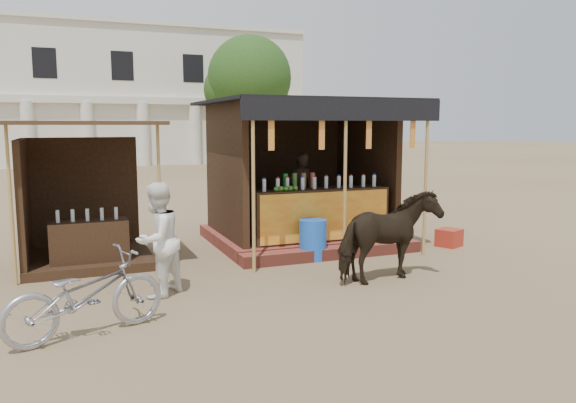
{
  "coord_description": "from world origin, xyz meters",
  "views": [
    {
      "loc": [
        -3.32,
        -6.69,
        2.32
      ],
      "look_at": [
        0.0,
        1.6,
        1.1
      ],
      "focal_mm": 35.0,
      "sensor_mm": 36.0,
      "label": 1
    }
  ],
  "objects": [
    {
      "name": "tree",
      "position": [
        5.81,
        22.14,
        4.63
      ],
      "size": [
        4.5,
        4.4,
        7.0
      ],
      "color": "#382314",
      "rests_on": "ground"
    },
    {
      "name": "main_stall",
      "position": [
        1.0,
        3.36,
        1.02
      ],
      "size": [
        3.6,
        3.61,
        2.78
      ],
      "color": "brown",
      "rests_on": "ground"
    },
    {
      "name": "secondary_stall",
      "position": [
        -3.17,
        3.24,
        0.85
      ],
      "size": [
        2.4,
        2.4,
        2.38
      ],
      "color": "#362413",
      "rests_on": "ground"
    },
    {
      "name": "cow",
      "position": [
        1.09,
        0.32,
        0.68
      ],
      "size": [
        1.72,
        1.03,
        1.36
      ],
      "primitive_type": "imported",
      "rotation": [
        0.0,
        0.0,
        1.77
      ],
      "color": "black",
      "rests_on": "ground"
    },
    {
      "name": "motorbike",
      "position": [
        -3.17,
        -0.33,
        0.47
      ],
      "size": [
        1.89,
        1.16,
        0.94
      ],
      "primitive_type": "imported",
      "rotation": [
        0.0,
        0.0,
        1.89
      ],
      "color": "#9E9DA6",
      "rests_on": "ground"
    },
    {
      "name": "cooler",
      "position": [
        2.48,
        2.6,
        0.23
      ],
      "size": [
        0.72,
        0.57,
        0.46
      ],
      "color": "#1B7A22",
      "rests_on": "ground"
    },
    {
      "name": "background_building",
      "position": [
        -2.0,
        29.94,
        3.98
      ],
      "size": [
        26.0,
        7.45,
        8.18
      ],
      "color": "silver",
      "rests_on": "ground"
    },
    {
      "name": "bystander",
      "position": [
        -2.2,
        0.88,
        0.78
      ],
      "size": [
        0.96,
        0.95,
        1.56
      ],
      "primitive_type": "imported",
      "rotation": [
        0.0,
        0.0,
        3.89
      ],
      "color": "white",
      "rests_on": "ground"
    },
    {
      "name": "blue_barrel",
      "position": [
        0.62,
        2.0,
        0.35
      ],
      "size": [
        0.48,
        0.48,
        0.7
      ],
      "primitive_type": "cylinder",
      "rotation": [
        0.0,
        0.0,
        0.0
      ],
      "color": "blue",
      "rests_on": "ground"
    },
    {
      "name": "red_crate",
      "position": [
        3.51,
        2.0,
        0.17
      ],
      "size": [
        0.54,
        0.54,
        0.33
      ],
      "primitive_type": "cube",
      "rotation": [
        0.0,
        0.0,
        0.43
      ],
      "color": "#A62A1B",
      "rests_on": "ground"
    },
    {
      "name": "ground",
      "position": [
        0.0,
        0.0,
        0.0
      ],
      "size": [
        120.0,
        120.0,
        0.0
      ],
      "primitive_type": "plane",
      "color": "#846B4C",
      "rests_on": "ground"
    }
  ]
}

